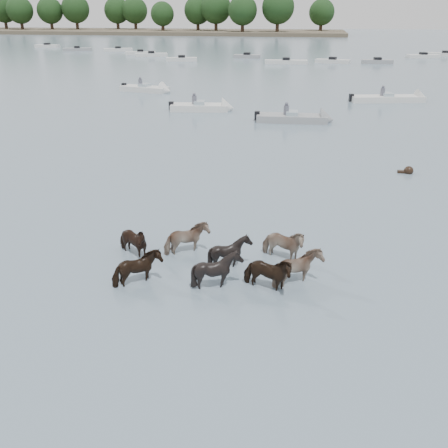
# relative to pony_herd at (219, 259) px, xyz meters

# --- Properties ---
(ground) EXTENTS (400.00, 400.00, 0.00)m
(ground) POSITION_rel_pony_herd_xyz_m (1.11, -1.82, -0.42)
(ground) COLOR slate
(ground) RESTS_ON ground
(shoreline) EXTENTS (160.00, 30.00, 1.00)m
(shoreline) POSITION_rel_pony_herd_xyz_m (-68.89, 148.18, 0.08)
(shoreline) COLOR #4C4233
(shoreline) RESTS_ON ground
(pony_herd) EXTENTS (6.72, 3.61, 1.28)m
(pony_herd) POSITION_rel_pony_herd_xyz_m (0.00, 0.00, 0.00)
(pony_herd) COLOR black
(pony_herd) RESTS_ON ground
(swimming_pony) EXTENTS (0.72, 0.44, 0.44)m
(swimming_pony) POSITION_rel_pony_herd_xyz_m (7.06, 10.87, -0.32)
(swimming_pony) COLOR black
(swimming_pony) RESTS_ON ground
(motorboat_a) EXTENTS (5.06, 2.19, 1.92)m
(motorboat_a) POSITION_rel_pony_herd_xyz_m (-5.31, 24.44, -0.20)
(motorboat_a) COLOR silver
(motorboat_a) RESTS_ON ground
(motorboat_b) EXTENTS (5.44, 1.85, 1.92)m
(motorboat_b) POSITION_rel_pony_herd_xyz_m (1.86, 21.54, -0.20)
(motorboat_b) COLOR gray
(motorboat_b) RESTS_ON ground
(motorboat_c) EXTENTS (6.72, 2.95, 1.92)m
(motorboat_c) POSITION_rel_pony_herd_xyz_m (9.39, 31.10, -0.20)
(motorboat_c) COLOR silver
(motorboat_c) RESTS_ON ground
(motorboat_f) EXTENTS (5.31, 2.73, 1.92)m
(motorboat_f) POSITION_rel_pony_herd_xyz_m (-12.44, 32.47, -0.20)
(motorboat_f) COLOR silver
(motorboat_f) RESTS_ON ground
(distant_flotilla) EXTENTS (106.54, 27.45, 0.93)m
(distant_flotilla) POSITION_rel_pony_herd_xyz_m (1.63, 72.40, -0.17)
(distant_flotilla) COLOR silver
(distant_flotilla) RESTS_ON ground
(treeline) EXTENTS (152.83, 23.01, 12.52)m
(treeline) POSITION_rel_pony_herd_xyz_m (-66.56, 147.34, 6.45)
(treeline) COLOR #382619
(treeline) RESTS_ON ground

